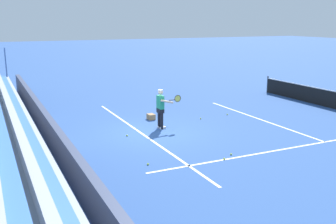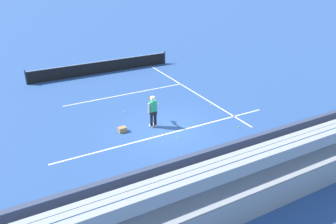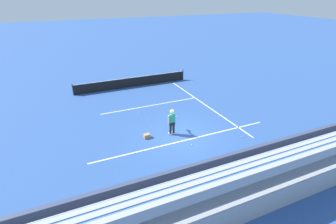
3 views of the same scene
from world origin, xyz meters
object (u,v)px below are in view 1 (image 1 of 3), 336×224
(ball_box_cardboard, at_px, (151,117))
(tennis_player, at_px, (161,108))
(tennis_ball_on_baseline, at_px, (224,159))
(tennis_ball_toward_net, at_px, (201,119))
(tennis_ball_by_box, at_px, (127,135))
(tennis_ball_far_right, at_px, (148,164))
(tennis_ball_midcourt, at_px, (227,114))
(tennis_net, at_px, (335,100))
(tennis_ball_far_left, at_px, (231,154))

(ball_box_cardboard, bearing_deg, tennis_player, -7.67)
(ball_box_cardboard, height_order, tennis_ball_on_baseline, ball_box_cardboard)
(tennis_ball_toward_net, height_order, tennis_ball_by_box, same)
(tennis_ball_far_right, bearing_deg, tennis_ball_midcourt, 127.25)
(tennis_ball_by_box, xyz_separation_m, tennis_ball_midcourt, (-1.35, 5.77, 0.00))
(tennis_player, bearing_deg, tennis_net, 87.50)
(tennis_ball_far_left, bearing_deg, tennis_ball_far_right, -96.59)
(tennis_player, height_order, tennis_ball_midcourt, tennis_player)
(tennis_player, xyz_separation_m, tennis_ball_far_left, (4.25, 0.77, -0.86))
(tennis_ball_far_right, height_order, tennis_ball_far_left, same)
(tennis_net, bearing_deg, tennis_ball_midcourt, -102.20)
(tennis_player, distance_m, tennis_ball_toward_net, 2.62)
(tennis_player, height_order, tennis_ball_on_baseline, tennis_player)
(ball_box_cardboard, distance_m, tennis_ball_far_right, 6.08)
(tennis_player, bearing_deg, tennis_ball_far_left, 10.30)
(ball_box_cardboard, bearing_deg, tennis_ball_on_baseline, 0.66)
(tennis_ball_far_right, bearing_deg, tennis_ball_by_box, 171.94)
(tennis_player, distance_m, ball_box_cardboard, 1.84)
(ball_box_cardboard, bearing_deg, tennis_ball_by_box, -42.44)
(tennis_ball_toward_net, relative_size, tennis_net, 0.01)
(tennis_ball_by_box, distance_m, tennis_net, 11.71)
(tennis_ball_far_left, bearing_deg, tennis_ball_on_baseline, -58.39)
(tennis_ball_midcourt, bearing_deg, ball_box_cardboard, -102.02)
(tennis_ball_on_baseline, height_order, tennis_net, tennis_net)
(ball_box_cardboard, height_order, tennis_ball_far_right, ball_box_cardboard)
(tennis_ball_far_left, distance_m, tennis_net, 9.95)
(tennis_ball_toward_net, bearing_deg, tennis_player, -74.25)
(tennis_player, relative_size, tennis_net, 0.15)
(tennis_net, bearing_deg, tennis_ball_by_box, -89.65)
(tennis_net, bearing_deg, tennis_ball_toward_net, -98.30)
(tennis_net, bearing_deg, tennis_player, -92.50)
(tennis_ball_far_right, height_order, tennis_ball_by_box, same)
(tennis_ball_midcourt, xyz_separation_m, tennis_ball_far_left, (5.10, -3.24, 0.00))
(tennis_ball_toward_net, height_order, tennis_ball_on_baseline, same)
(tennis_ball_on_baseline, relative_size, tennis_ball_midcourt, 1.00)
(tennis_player, bearing_deg, tennis_ball_midcourt, 101.94)
(tennis_ball_far_left, bearing_deg, tennis_ball_midcourt, 147.55)
(tennis_ball_by_box, height_order, tennis_ball_on_baseline, same)
(tennis_ball_on_baseline, bearing_deg, tennis_ball_far_left, 121.61)
(tennis_ball_by_box, bearing_deg, tennis_ball_midcourt, 103.21)
(tennis_ball_by_box, height_order, tennis_ball_far_left, same)
(ball_box_cardboard, height_order, tennis_ball_toward_net, ball_box_cardboard)
(tennis_ball_on_baseline, distance_m, tennis_ball_far_left, 0.56)
(tennis_player, height_order, tennis_ball_by_box, tennis_player)
(tennis_ball_far_left, xyz_separation_m, tennis_net, (-3.82, 9.18, 0.46))
(tennis_ball_midcourt, bearing_deg, tennis_ball_far_right, -52.75)
(tennis_ball_by_box, xyz_separation_m, tennis_net, (-0.07, 11.71, 0.46))
(tennis_ball_far_right, height_order, tennis_ball_on_baseline, same)
(tennis_ball_far_right, distance_m, tennis_ball_by_box, 3.43)
(tennis_ball_toward_net, distance_m, tennis_ball_far_left, 5.18)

